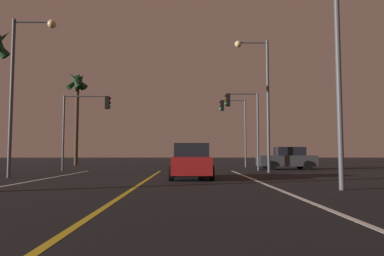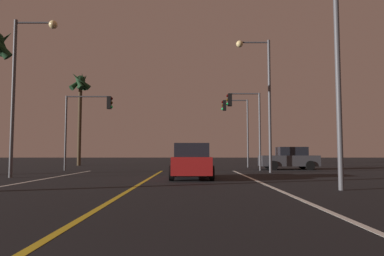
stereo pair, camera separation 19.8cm
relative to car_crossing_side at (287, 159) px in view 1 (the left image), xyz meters
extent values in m
cube|color=silver|center=(-4.49, -17.50, -0.82)|extent=(0.16, 30.50, 0.01)
cube|color=gold|center=(-9.47, -17.50, -0.82)|extent=(0.16, 30.50, 0.01)
cylinder|color=black|center=(-1.41, -0.90, -0.48)|extent=(0.68, 0.22, 0.68)
cylinder|color=black|center=(-1.41, 0.90, -0.48)|extent=(0.68, 0.22, 0.68)
cylinder|color=black|center=(1.29, -0.90, -0.48)|extent=(0.68, 0.22, 0.68)
cylinder|color=black|center=(1.29, 0.90, -0.48)|extent=(0.68, 0.22, 0.68)
cube|color=#38383D|center=(-0.06, 0.00, -0.16)|extent=(4.30, 1.80, 0.80)
cube|color=black|center=(0.19, 0.00, 0.56)|extent=(2.10, 1.60, 0.64)
cube|color=red|center=(2.04, -0.60, -0.06)|extent=(0.08, 0.24, 0.16)
cube|color=red|center=(2.04, 0.60, -0.06)|extent=(0.08, 0.24, 0.16)
cylinder|color=black|center=(-8.30, -8.37, -0.48)|extent=(0.22, 0.68, 0.68)
cylinder|color=black|center=(-6.50, -8.37, -0.48)|extent=(0.22, 0.68, 0.68)
cylinder|color=black|center=(-8.30, -11.07, -0.48)|extent=(0.22, 0.68, 0.68)
cylinder|color=black|center=(-6.50, -11.07, -0.48)|extent=(0.22, 0.68, 0.68)
cube|color=maroon|center=(-7.40, -9.72, -0.16)|extent=(1.80, 4.30, 0.80)
cube|color=black|center=(-7.40, -9.97, 0.56)|extent=(1.60, 2.10, 0.64)
cube|color=red|center=(-8.00, -11.82, -0.06)|extent=(0.24, 0.08, 0.16)
cube|color=red|center=(-6.80, -11.82, -0.06)|extent=(0.24, 0.08, 0.16)
cylinder|color=#4C4C51|center=(-2.54, -1.75, 1.95)|extent=(0.14, 0.14, 5.55)
cylinder|color=#4C4C51|center=(-3.60, -1.75, 4.68)|extent=(2.12, 0.10, 0.10)
cube|color=black|center=(-4.66, -1.75, 4.23)|extent=(0.28, 0.36, 0.90)
sphere|color=#3A0605|center=(-4.82, -1.75, 4.53)|extent=(0.20, 0.20, 0.20)
sphere|color=#3C2706|center=(-4.82, -1.75, 4.23)|extent=(0.20, 0.20, 0.20)
sphere|color=#19E059|center=(-4.82, -1.75, 3.93)|extent=(0.20, 0.20, 0.20)
cylinder|color=#4C4C51|center=(-16.41, -1.75, 1.85)|extent=(0.14, 0.14, 5.35)
cylinder|color=#4C4C51|center=(-14.87, -1.75, 4.48)|extent=(3.07, 0.10, 0.10)
cube|color=black|center=(-13.33, -1.75, 4.03)|extent=(0.28, 0.36, 0.90)
sphere|color=#3A0605|center=(-13.17, -1.75, 4.33)|extent=(0.20, 0.20, 0.20)
sphere|color=#3C2706|center=(-13.17, -1.75, 4.03)|extent=(0.20, 0.20, 0.20)
sphere|color=#19E059|center=(-13.17, -1.75, 3.73)|extent=(0.20, 0.20, 0.20)
cylinder|color=#4C4C51|center=(-2.54, 3.75, 2.12)|extent=(0.14, 0.14, 5.89)
cylinder|color=#4C4C51|center=(-3.55, 3.75, 5.02)|extent=(2.01, 0.10, 0.10)
cube|color=black|center=(-4.55, 3.75, 4.57)|extent=(0.28, 0.36, 0.90)
sphere|color=#3A0605|center=(-4.71, 3.75, 4.87)|extent=(0.20, 0.20, 0.20)
sphere|color=#3C2706|center=(-4.71, 3.75, 4.57)|extent=(0.20, 0.20, 0.20)
sphere|color=#19E059|center=(-4.71, 3.75, 4.27)|extent=(0.20, 0.20, 0.20)
cylinder|color=#4C4C51|center=(-2.41, -15.18, 2.86)|extent=(0.18, 0.18, 7.36)
cylinder|color=#4C4C51|center=(-16.54, -9.09, 3.25)|extent=(0.18, 0.18, 8.15)
cylinder|color=#4C4C51|center=(-15.57, -9.09, 7.17)|extent=(1.95, 0.10, 0.10)
sphere|color=#F9D88C|center=(-14.60, -9.09, 7.07)|extent=(0.44, 0.44, 0.44)
cylinder|color=#4C4C51|center=(-2.41, -4.48, 3.46)|extent=(0.18, 0.18, 8.56)
cylinder|color=#4C4C51|center=(-3.35, -4.48, 7.59)|extent=(1.89, 0.10, 0.10)
sphere|color=#F9D88C|center=(-4.30, -4.48, 7.49)|extent=(0.44, 0.44, 0.44)
cylinder|color=#473826|center=(-18.66, 8.47, 3.37)|extent=(0.36, 0.36, 8.38)
sphere|color=#19381E|center=(-18.66, 8.47, 7.81)|extent=(0.90, 0.90, 0.90)
cone|color=#19381E|center=(-18.36, 8.47, 7.66)|extent=(0.61, 1.55, 1.76)
cone|color=#19381E|center=(-18.51, 8.73, 7.66)|extent=(1.56, 1.24, 1.61)
cone|color=#19381E|center=(-18.90, 8.66, 7.66)|extent=(1.71, 1.99, 1.98)
cone|color=#19381E|center=(-18.86, 8.25, 7.66)|extent=(1.78, 1.67, 1.97)
cone|color=#19381E|center=(-18.57, 8.19, 7.66)|extent=(2.12, 1.16, 1.84)
camera|label=1|loc=(-7.58, -27.18, 0.41)|focal=33.42mm
camera|label=2|loc=(-7.39, -27.18, 0.41)|focal=33.42mm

